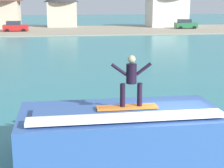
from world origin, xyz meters
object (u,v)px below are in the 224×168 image
object	(u,v)px
surfer	(131,78)
house_gabled_white	(167,6)
wave_crest	(121,133)
surfboard	(127,107)
house_small_cottage	(62,6)
car_near_shore	(15,26)
car_far_shore	(186,24)

from	to	relation	value
surfer	house_gabled_white	xyz separation A→B (m)	(18.98, 58.02, 1.48)
wave_crest	house_gabled_white	size ratio (longest dim) A/B	0.73
surfboard	house_gabled_white	bearing A→B (deg)	71.77
surfer	house_gabled_white	bearing A→B (deg)	71.89
wave_crest	surfer	size ratio (longest dim) A/B	4.07
surfer	house_small_cottage	bearing A→B (deg)	91.23
surfer	house_small_cottage	xyz separation A→B (m)	(-1.29, 60.38, 1.34)
surfer	car_near_shore	xyz separation A→B (m)	(-9.07, 50.30, -1.73)
car_near_shore	car_far_shore	size ratio (longest dim) A/B	1.02
wave_crest	house_gabled_white	bearing A→B (deg)	71.59
surfer	car_far_shore	distance (m)	55.97
car_near_shore	house_small_cottage	bearing A→B (deg)	52.37
house_small_cottage	surfer	bearing A→B (deg)	-88.77
car_near_shore	house_gabled_white	world-z (taller)	house_gabled_white
house_gabled_white	wave_crest	bearing A→B (deg)	-108.41
surfboard	car_far_shore	size ratio (longest dim) A/B	0.48
wave_crest	car_far_shore	xyz separation A→B (m)	(20.98, 51.69, 0.13)
surfer	house_gabled_white	size ratio (longest dim) A/B	0.18
surfer	car_far_shore	bearing A→B (deg)	68.25
house_small_cottage	wave_crest	bearing A→B (deg)	-89.00
wave_crest	car_near_shore	world-z (taller)	car_near_shore
surfer	wave_crest	bearing A→B (deg)	132.89
surfer	car_far_shore	xyz separation A→B (m)	(20.73, 51.96, -1.73)
car_far_shore	surfer	bearing A→B (deg)	-111.75
car_near_shore	car_far_shore	distance (m)	29.85
car_near_shore	car_far_shore	bearing A→B (deg)	3.19
wave_crest	surfer	xyz separation A→B (m)	(0.25, -0.27, 1.86)
car_far_shore	house_gabled_white	distance (m)	7.08
wave_crest	house_small_cottage	bearing A→B (deg)	91.00
car_near_shore	car_far_shore	world-z (taller)	same
surfboard	car_near_shore	bearing A→B (deg)	100.07
car_far_shore	car_near_shore	bearing A→B (deg)	-176.81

